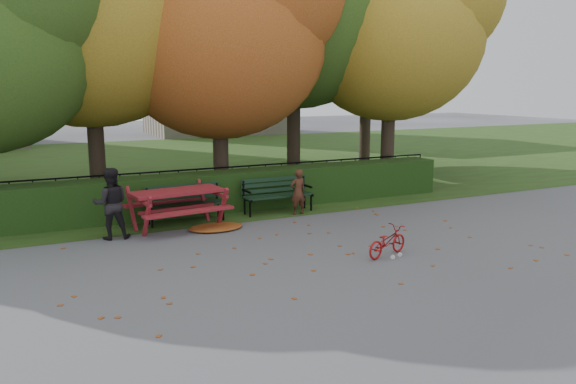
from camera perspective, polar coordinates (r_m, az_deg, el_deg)
name	(u,v)px	position (r m, az deg, el deg)	size (l,w,h in m)	color
ground	(307,256)	(10.74, 1.93, -6.49)	(90.00, 90.00, 0.00)	slate
grass_strip	(146,165)	(23.76, -14.21, 2.68)	(90.00, 90.00, 0.00)	#233515
building_right	(216,44)	(39.31, -7.31, 14.70)	(9.00, 6.00, 12.00)	#9F947B
hedge	(225,191)	(14.63, -6.40, 0.09)	(13.00, 0.90, 1.00)	black
iron_fence	(215,185)	(15.37, -7.42, 0.71)	(14.00, 0.04, 1.02)	black
tree_c	(232,25)	(16.13, -5.67, 16.51)	(6.30, 6.00, 8.00)	black
tree_e	(404,25)	(18.77, 11.72, 16.30)	(6.09, 5.80, 8.16)	black
tree_g	(378,29)	(23.07, 9.14, 16.01)	(6.30, 6.00, 8.55)	black
bench_left	(185,200)	(13.49, -10.43, -0.83)	(1.80, 0.57, 0.88)	black
bench_right	(277,192)	(14.31, -1.16, 0.00)	(1.80, 0.57, 0.88)	black
picnic_table	(177,199)	(12.90, -11.23, -0.66)	(2.23, 1.89, 0.99)	maroon
leaf_pile	(216,227)	(12.78, -7.35, -3.57)	(1.23, 0.85, 0.09)	brown
leaf_scatter	(300,251)	(10.99, 1.19, -6.05)	(9.00, 5.70, 0.01)	brown
child	(298,192)	(14.01, 1.02, 0.00)	(0.42, 0.27, 1.15)	#452316
adult	(111,204)	(12.31, -17.56, -1.13)	(0.74, 0.57, 1.51)	black
bicycle	(387,241)	(10.82, 10.04, -4.96)	(0.38, 1.08, 0.57)	maroon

